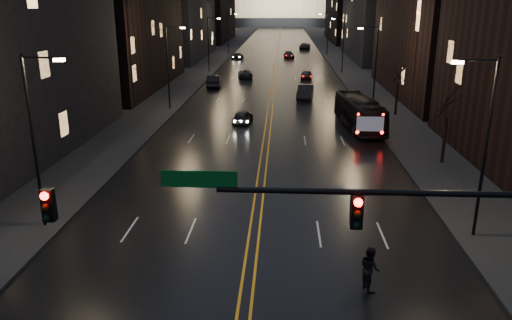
# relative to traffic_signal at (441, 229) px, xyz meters

# --- Properties ---
(road) EXTENTS (20.00, 320.00, 0.02)m
(road) POSITION_rel_traffic_signal_xyz_m (-5.91, 130.00, -5.09)
(road) COLOR black
(road) RESTS_ON ground
(sidewalk_left) EXTENTS (8.00, 320.00, 0.16)m
(sidewalk_left) POSITION_rel_traffic_signal_xyz_m (-19.91, 130.00, -5.02)
(sidewalk_left) COLOR black
(sidewalk_left) RESTS_ON ground
(sidewalk_right) EXTENTS (8.00, 320.00, 0.16)m
(sidewalk_right) POSITION_rel_traffic_signal_xyz_m (8.09, 130.00, -5.02)
(sidewalk_right) COLOR black
(sidewalk_right) RESTS_ON ground
(center_line) EXTENTS (0.62, 320.00, 0.01)m
(center_line) POSITION_rel_traffic_signal_xyz_m (-5.91, 130.00, -5.08)
(center_line) COLOR orange
(center_line) RESTS_ON road
(building_left_far) EXTENTS (12.00, 34.00, 20.00)m
(building_left_far) POSITION_rel_traffic_signal_xyz_m (-26.91, 92.00, 4.90)
(building_left_far) COLOR black
(building_left_far) RESTS_ON ground
(building_right_dist) EXTENTS (12.00, 40.00, 22.00)m
(building_right_dist) POSITION_rel_traffic_signal_xyz_m (15.09, 140.00, 5.90)
(building_right_dist) COLOR black
(building_right_dist) RESTS_ON ground
(traffic_signal) EXTENTS (17.29, 0.45, 7.00)m
(traffic_signal) POSITION_rel_traffic_signal_xyz_m (0.00, 0.00, 0.00)
(traffic_signal) COLOR black
(traffic_signal) RESTS_ON ground
(streetlamp_right_near) EXTENTS (2.13, 0.25, 9.00)m
(streetlamp_right_near) POSITION_rel_traffic_signal_xyz_m (4.91, 10.00, -0.02)
(streetlamp_right_near) COLOR black
(streetlamp_right_near) RESTS_ON ground
(streetlamp_left_near) EXTENTS (2.13, 0.25, 9.00)m
(streetlamp_left_near) POSITION_rel_traffic_signal_xyz_m (-16.72, 10.00, -0.02)
(streetlamp_left_near) COLOR black
(streetlamp_left_near) RESTS_ON ground
(streetlamp_right_mid) EXTENTS (2.13, 0.25, 9.00)m
(streetlamp_right_mid) POSITION_rel_traffic_signal_xyz_m (4.91, 40.00, -0.02)
(streetlamp_right_mid) COLOR black
(streetlamp_right_mid) RESTS_ON ground
(streetlamp_left_mid) EXTENTS (2.13, 0.25, 9.00)m
(streetlamp_left_mid) POSITION_rel_traffic_signal_xyz_m (-16.72, 40.00, -0.02)
(streetlamp_left_mid) COLOR black
(streetlamp_left_mid) RESTS_ON ground
(streetlamp_right_far) EXTENTS (2.13, 0.25, 9.00)m
(streetlamp_right_far) POSITION_rel_traffic_signal_xyz_m (4.91, 70.00, -0.02)
(streetlamp_right_far) COLOR black
(streetlamp_right_far) RESTS_ON ground
(streetlamp_left_far) EXTENTS (2.13, 0.25, 9.00)m
(streetlamp_left_far) POSITION_rel_traffic_signal_xyz_m (-16.72, 70.00, -0.02)
(streetlamp_left_far) COLOR black
(streetlamp_left_far) RESTS_ON ground
(streetlamp_right_dist) EXTENTS (2.13, 0.25, 9.00)m
(streetlamp_right_dist) POSITION_rel_traffic_signal_xyz_m (4.91, 100.00, -0.02)
(streetlamp_right_dist) COLOR black
(streetlamp_right_dist) RESTS_ON ground
(streetlamp_left_dist) EXTENTS (2.13, 0.25, 9.00)m
(streetlamp_left_dist) POSITION_rel_traffic_signal_xyz_m (-16.72, 100.00, -0.02)
(streetlamp_left_dist) COLOR black
(streetlamp_left_dist) RESTS_ON ground
(tree_right_mid) EXTENTS (2.40, 2.40, 6.65)m
(tree_right_mid) POSITION_rel_traffic_signal_xyz_m (7.09, 22.00, -0.58)
(tree_right_mid) COLOR black
(tree_right_mid) RESTS_ON ground
(tree_right_far) EXTENTS (2.40, 2.40, 6.65)m
(tree_right_far) POSITION_rel_traffic_signal_xyz_m (7.09, 38.00, -0.58)
(tree_right_far) COLOR black
(tree_right_far) RESTS_ON ground
(bus) EXTENTS (3.60, 10.66, 2.91)m
(bus) POSITION_rel_traffic_signal_xyz_m (2.59, 32.79, -3.65)
(bus) COLOR black
(bus) RESTS_ON ground
(oncoming_car_a) EXTENTS (1.98, 4.08, 1.34)m
(oncoming_car_a) POSITION_rel_traffic_signal_xyz_m (-8.41, 33.90, -4.43)
(oncoming_car_a) COLOR black
(oncoming_car_a) RESTS_ON ground
(oncoming_car_b) EXTENTS (2.18, 5.25, 1.69)m
(oncoming_car_b) POSITION_rel_traffic_signal_xyz_m (-14.08, 55.33, -4.26)
(oncoming_car_b) COLOR black
(oncoming_car_b) RESTS_ON ground
(oncoming_car_c) EXTENTS (2.62, 4.87, 1.30)m
(oncoming_car_c) POSITION_rel_traffic_signal_xyz_m (-10.44, 64.31, -4.45)
(oncoming_car_c) COLOR black
(oncoming_car_c) RESTS_ON ground
(oncoming_car_d) EXTENTS (2.47, 4.79, 1.33)m
(oncoming_car_d) POSITION_rel_traffic_signal_xyz_m (-14.00, 90.37, -4.44)
(oncoming_car_d) COLOR black
(oncoming_car_d) RESTS_ON ground
(receding_car_a) EXTENTS (2.39, 5.31, 1.69)m
(receding_car_a) POSITION_rel_traffic_signal_xyz_m (-1.82, 47.11, -4.26)
(receding_car_a) COLOR black
(receding_car_a) RESTS_ON ground
(receding_car_b) EXTENTS (1.92, 4.17, 1.39)m
(receding_car_b) POSITION_rel_traffic_signal_xyz_m (-1.02, 63.18, -4.41)
(receding_car_b) COLOR black
(receding_car_b) RESTS_ON ground
(receding_car_c) EXTENTS (2.35, 4.81, 1.35)m
(receding_car_c) POSITION_rel_traffic_signal_xyz_m (-3.41, 93.10, -4.43)
(receding_car_c) COLOR black
(receding_car_c) RESTS_ON ground
(receding_car_d) EXTENTS (3.06, 5.76, 1.54)m
(receding_car_d) POSITION_rel_traffic_signal_xyz_m (0.74, 113.56, -4.33)
(receding_car_d) COLOR black
(receding_car_d) RESTS_ON ground
(pedestrian_b) EXTENTS (0.77, 1.03, 1.90)m
(pedestrian_b) POSITION_rel_traffic_signal_xyz_m (-0.90, 5.00, -4.16)
(pedestrian_b) COLOR black
(pedestrian_b) RESTS_ON ground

